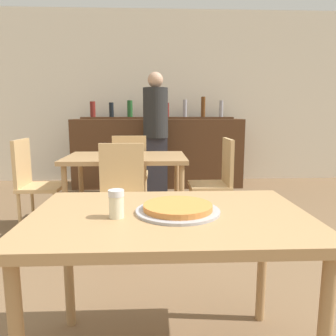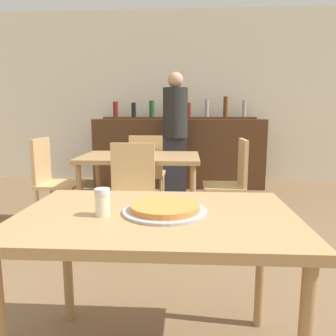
{
  "view_description": "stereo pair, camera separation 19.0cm",
  "coord_description": "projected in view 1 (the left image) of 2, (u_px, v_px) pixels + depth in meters",
  "views": [
    {
      "loc": [
        -0.06,
        -1.32,
        1.14
      ],
      "look_at": [
        0.02,
        0.55,
        0.83
      ],
      "focal_mm": 35.0,
      "sensor_mm": 36.0,
      "label": 1
    },
    {
      "loc": [
        0.13,
        -1.32,
        1.14
      ],
      "look_at": [
        0.02,
        0.55,
        0.83
      ],
      "focal_mm": 35.0,
      "sensor_mm": 36.0,
      "label": 2
    }
  ],
  "objects": [
    {
      "name": "wall_back",
      "position": [
        157.0,
        98.0,
        5.5
      ],
      "size": [
        8.0,
        0.05,
        2.8
      ],
      "color": "silver",
      "rests_on": "ground_plane"
    },
    {
      "name": "chair_far_side_front",
      "position": [
        121.0,
        191.0,
        2.73
      ],
      "size": [
        0.4,
        0.4,
        0.89
      ],
      "color": "tan",
      "rests_on": "ground_plane"
    },
    {
      "name": "chair_far_side_left",
      "position": [
        33.0,
        179.0,
        3.23
      ],
      "size": [
        0.4,
        0.4,
        0.89
      ],
      "rotation": [
        0.0,
        0.0,
        1.57
      ],
      "color": "tan",
      "rests_on": "ground_plane"
    },
    {
      "name": "chair_far_side_back",
      "position": [
        130.0,
        169.0,
        3.81
      ],
      "size": [
        0.4,
        0.4,
        0.89
      ],
      "rotation": [
        0.0,
        0.0,
        3.14
      ],
      "color": "tan",
      "rests_on": "ground_plane"
    },
    {
      "name": "dining_table_near",
      "position": [
        169.0,
        231.0,
        1.39
      ],
      "size": [
        1.17,
        0.77,
        0.73
      ],
      "color": "#A87F51",
      "rests_on": "ground_plane"
    },
    {
      "name": "pizza_tray",
      "position": [
        178.0,
        209.0,
        1.38
      ],
      "size": [
        0.36,
        0.36,
        0.04
      ],
      "color": "#A3A3A8",
      "rests_on": "dining_table_near"
    },
    {
      "name": "cheese_shaker",
      "position": [
        116.0,
        204.0,
        1.31
      ],
      "size": [
        0.06,
        0.06,
        0.11
      ],
      "color": "beige",
      "rests_on": "dining_table_near"
    },
    {
      "name": "bar_counter",
      "position": [
        158.0,
        153.0,
        5.15
      ],
      "size": [
        2.6,
        0.56,
        1.05
      ],
      "color": "#4C2D19",
      "rests_on": "ground_plane"
    },
    {
      "name": "bar_back_shelf",
      "position": [
        156.0,
        114.0,
        5.19
      ],
      "size": [
        2.39,
        0.24,
        0.35
      ],
      "color": "#4C2D19",
      "rests_on": "bar_counter"
    },
    {
      "name": "chair_far_side_right",
      "position": [
        218.0,
        177.0,
        3.31
      ],
      "size": [
        0.4,
        0.4,
        0.89
      ],
      "rotation": [
        0.0,
        0.0,
        -1.57
      ],
      "color": "tan",
      "rests_on": "ground_plane"
    },
    {
      "name": "dining_table_far",
      "position": [
        126.0,
        164.0,
        3.25
      ],
      "size": [
        1.17,
        0.77,
        0.73
      ],
      "color": "#A87F51",
      "rests_on": "ground_plane"
    },
    {
      "name": "person_standing",
      "position": [
        156.0,
        130.0,
        4.51
      ],
      "size": [
        0.34,
        0.34,
        1.69
      ],
      "color": "#2D2D38",
      "rests_on": "ground_plane"
    }
  ]
}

